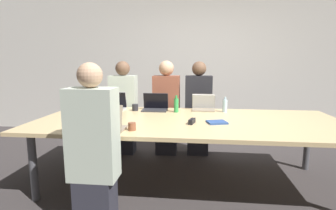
{
  "coord_description": "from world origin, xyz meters",
  "views": [
    {
      "loc": [
        0.1,
        -2.95,
        1.43
      ],
      "look_at": [
        -0.25,
        0.1,
        0.92
      ],
      "focal_mm": 28.0,
      "sensor_mm": 36.0,
      "label": 1
    }
  ],
  "objects_px": {
    "laptop_far_left": "(113,104)",
    "person_far_midleft": "(166,109)",
    "laptop_far_midleft": "(155,105)",
    "cup_near_left": "(132,126)",
    "person_far_left": "(124,109)",
    "bottle_far_midleft": "(176,105)",
    "bottle_far_center": "(225,106)",
    "cup_far_midleft": "(135,107)",
    "laptop_near_left": "(108,123)",
    "stapler": "(192,121)",
    "person_far_center": "(198,110)",
    "bottle_near_left": "(90,117)",
    "person_near_left": "(93,151)",
    "laptop_far_center": "(203,105)"
  },
  "relations": [
    {
      "from": "bottle_far_center",
      "to": "bottle_near_left",
      "type": "xyz_separation_m",
      "value": [
        -1.45,
        -0.96,
        0.02
      ]
    },
    {
      "from": "person_far_left",
      "to": "person_near_left",
      "type": "bearing_deg",
      "value": -81.69
    },
    {
      "from": "laptop_far_midleft",
      "to": "cup_near_left",
      "type": "xyz_separation_m",
      "value": [
        -0.05,
        -1.08,
        -0.03
      ]
    },
    {
      "from": "bottle_near_left",
      "to": "cup_far_midleft",
      "type": "bearing_deg",
      "value": 74.79
    },
    {
      "from": "laptop_far_midleft",
      "to": "person_far_midleft",
      "type": "height_order",
      "value": "person_far_midleft"
    },
    {
      "from": "laptop_far_left",
      "to": "stapler",
      "type": "xyz_separation_m",
      "value": [
        1.12,
        -0.73,
        -0.05
      ]
    },
    {
      "from": "person_far_left",
      "to": "bottle_far_midleft",
      "type": "bearing_deg",
      "value": -30.74
    },
    {
      "from": "bottle_far_center",
      "to": "stapler",
      "type": "xyz_separation_m",
      "value": [
        -0.42,
        -0.7,
        -0.06
      ]
    },
    {
      "from": "laptop_near_left",
      "to": "laptop_far_midleft",
      "type": "bearing_deg",
      "value": -103.91
    },
    {
      "from": "laptop_near_left",
      "to": "person_far_center",
      "type": "bearing_deg",
      "value": -118.35
    },
    {
      "from": "laptop_far_midleft",
      "to": "laptop_far_left",
      "type": "relative_size",
      "value": 0.96
    },
    {
      "from": "laptop_far_left",
      "to": "person_far_midleft",
      "type": "bearing_deg",
      "value": 32.65
    },
    {
      "from": "bottle_near_left",
      "to": "person_far_left",
      "type": "distance_m",
      "value": 1.4
    },
    {
      "from": "cup_far_midleft",
      "to": "person_near_left",
      "type": "xyz_separation_m",
      "value": [
        -0.02,
        -1.42,
        -0.12
      ]
    },
    {
      "from": "laptop_far_midleft",
      "to": "person_far_center",
      "type": "distance_m",
      "value": 0.78
    },
    {
      "from": "person_far_center",
      "to": "person_far_left",
      "type": "distance_m",
      "value": 1.16
    },
    {
      "from": "laptop_near_left",
      "to": "stapler",
      "type": "bearing_deg",
      "value": -153.63
    },
    {
      "from": "person_far_center",
      "to": "bottle_near_left",
      "type": "relative_size",
      "value": 5.82
    },
    {
      "from": "laptop_far_midleft",
      "to": "bottle_far_midleft",
      "type": "distance_m",
      "value": 0.32
    },
    {
      "from": "person_far_midleft",
      "to": "bottle_near_left",
      "type": "xyz_separation_m",
      "value": [
        -0.62,
        -1.44,
        0.17
      ]
    },
    {
      "from": "bottle_far_midleft",
      "to": "bottle_far_center",
      "type": "height_order",
      "value": "bottle_far_midleft"
    },
    {
      "from": "person_far_midleft",
      "to": "bottle_far_midleft",
      "type": "xyz_separation_m",
      "value": [
        0.2,
        -0.56,
        0.16
      ]
    },
    {
      "from": "bottle_far_midleft",
      "to": "stapler",
      "type": "xyz_separation_m",
      "value": [
        0.22,
        -0.62,
        -0.07
      ]
    },
    {
      "from": "cup_near_left",
      "to": "bottle_far_center",
      "type": "bearing_deg",
      "value": 46.7
    },
    {
      "from": "laptop_far_midleft",
      "to": "stapler",
      "type": "relative_size",
      "value": 2.2
    },
    {
      "from": "person_far_left",
      "to": "bottle_near_left",
      "type": "bearing_deg",
      "value": -88.22
    },
    {
      "from": "person_far_left",
      "to": "laptop_far_midleft",
      "type": "bearing_deg",
      "value": -35.9
    },
    {
      "from": "laptop_far_center",
      "to": "bottle_near_left",
      "type": "relative_size",
      "value": 1.25
    },
    {
      "from": "laptop_far_left",
      "to": "bottle_far_center",
      "type": "bearing_deg",
      "value": -1.17
    },
    {
      "from": "laptop_far_left",
      "to": "bottle_near_left",
      "type": "bearing_deg",
      "value": -85.35
    },
    {
      "from": "bottle_far_midleft",
      "to": "person_far_left",
      "type": "xyz_separation_m",
      "value": [
        -0.86,
        0.51,
        -0.17
      ]
    },
    {
      "from": "laptop_near_left",
      "to": "person_far_left",
      "type": "bearing_deg",
      "value": -79.51
    },
    {
      "from": "bottle_near_left",
      "to": "person_far_left",
      "type": "bearing_deg",
      "value": 91.78
    },
    {
      "from": "bottle_near_left",
      "to": "person_near_left",
      "type": "bearing_deg",
      "value": -64.74
    },
    {
      "from": "person_far_midleft",
      "to": "stapler",
      "type": "relative_size",
      "value": 9.26
    },
    {
      "from": "person_far_midleft",
      "to": "bottle_far_center",
      "type": "xyz_separation_m",
      "value": [
        0.83,
        -0.48,
        0.15
      ]
    },
    {
      "from": "cup_far_midleft",
      "to": "bottle_far_center",
      "type": "distance_m",
      "value": 1.2
    },
    {
      "from": "laptop_far_center",
      "to": "person_near_left",
      "type": "relative_size",
      "value": 0.22
    },
    {
      "from": "laptop_far_midleft",
      "to": "bottle_far_center",
      "type": "xyz_separation_m",
      "value": [
        0.93,
        -0.03,
        0.02
      ]
    },
    {
      "from": "laptop_far_midleft",
      "to": "bottle_near_left",
      "type": "xyz_separation_m",
      "value": [
        -0.52,
        -0.99,
        0.04
      ]
    },
    {
      "from": "person_near_left",
      "to": "stapler",
      "type": "distance_m",
      "value": 1.1
    },
    {
      "from": "laptop_far_midleft",
      "to": "bottle_far_center",
      "type": "distance_m",
      "value": 0.94
    },
    {
      "from": "cup_near_left",
      "to": "person_far_left",
      "type": "bearing_deg",
      "value": 108.86
    },
    {
      "from": "laptop_near_left",
      "to": "bottle_far_midleft",
      "type": "bearing_deg",
      "value": -119.46
    },
    {
      "from": "person_far_midleft",
      "to": "person_far_left",
      "type": "distance_m",
      "value": 0.66
    },
    {
      "from": "bottle_near_left",
      "to": "stapler",
      "type": "xyz_separation_m",
      "value": [
        1.04,
        0.26,
        -0.08
      ]
    },
    {
      "from": "bottle_far_midleft",
      "to": "laptop_far_left",
      "type": "height_order",
      "value": "laptop_far_left"
    },
    {
      "from": "person_far_left",
      "to": "person_far_center",
      "type": "bearing_deg",
      "value": 4.07
    },
    {
      "from": "laptop_far_midleft",
      "to": "person_near_left",
      "type": "distance_m",
      "value": 1.51
    },
    {
      "from": "person_far_center",
      "to": "cup_near_left",
      "type": "bearing_deg",
      "value": -112.4
    }
  ]
}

